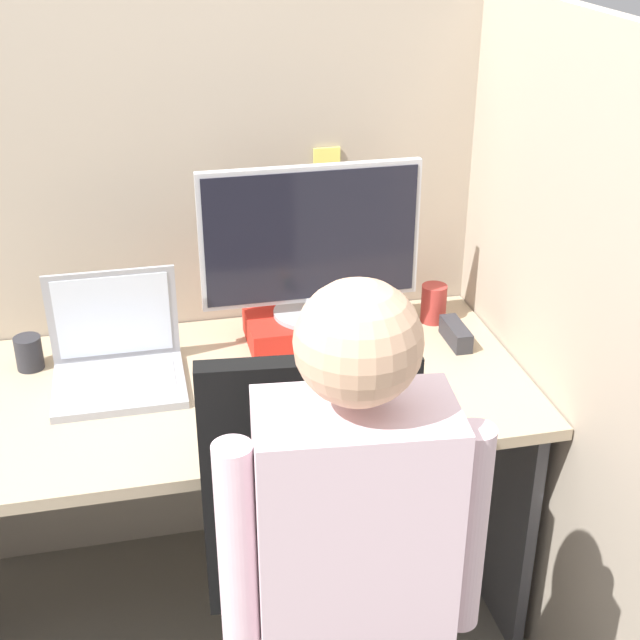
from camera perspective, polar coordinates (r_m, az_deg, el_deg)
name	(u,v)px	position (r m, az deg, el deg)	size (l,w,h in m)	color
cubicle_panel_back	(182,296)	(2.53, -8.81, 1.51)	(2.14, 0.05, 1.64)	tan
cubicle_panel_right	(532,342)	(2.32, 13.43, -1.36)	(0.04, 1.38, 1.64)	tan
desk	(202,447)	(2.31, -7.59, -8.08)	(1.64, 0.73, 0.75)	tan
paper_box	(311,327)	(2.40, -0.55, -0.48)	(0.35, 0.21, 0.08)	red
monitor	(311,242)	(2.30, -0.59, 5.02)	(0.57, 0.20, 0.41)	#B2B2B7
laptop	(117,363)	(2.26, -12.83, -2.71)	(0.32, 0.26, 0.27)	#99999E
mouse	(217,391)	(2.17, -6.62, -4.55)	(0.06, 0.05, 0.03)	gray
stapler	(456,334)	(2.42, 8.68, -0.88)	(0.05, 0.14, 0.05)	#2D2D33
carrot_toy	(350,418)	(2.05, 1.94, -6.31)	(0.04, 0.16, 0.04)	orange
office_chair	(333,623)	(1.90, 0.81, -18.80)	(0.53, 0.58, 1.06)	black
person	(364,587)	(1.62, 2.82, -16.72)	(0.48, 0.46, 1.33)	brown
coffee_mug	(434,303)	(2.52, 7.29, 1.06)	(0.07, 0.07, 0.11)	#A3332D
pen_cup	(29,353)	(2.38, -18.13, -2.01)	(0.07, 0.07, 0.09)	#28282D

